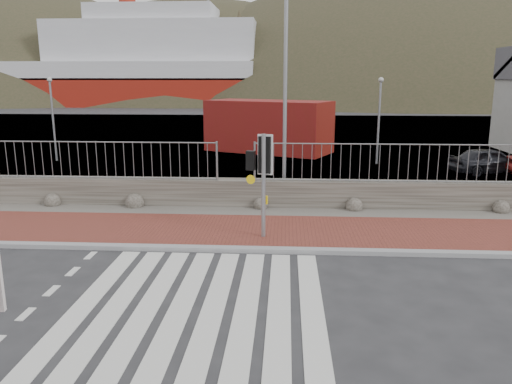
# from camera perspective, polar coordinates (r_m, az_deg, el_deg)

# --- Properties ---
(ground) EXTENTS (220.00, 220.00, 0.00)m
(ground) POSITION_cam_1_polar(r_m,az_deg,el_deg) (9.48, -6.69, -12.86)
(ground) COLOR #28282B
(ground) RESTS_ON ground
(sidewalk_far) EXTENTS (40.00, 3.00, 0.08)m
(sidewalk_far) POSITION_cam_1_polar(r_m,az_deg,el_deg) (13.61, -3.39, -4.47)
(sidewalk_far) COLOR brown
(sidewalk_far) RESTS_ON ground
(kerb_far) EXTENTS (40.00, 0.25, 0.12)m
(kerb_far) POSITION_cam_1_polar(r_m,az_deg,el_deg) (12.20, -4.23, -6.54)
(kerb_far) COLOR gray
(kerb_far) RESTS_ON ground
(zebra_crossing) EXTENTS (4.62, 5.60, 0.01)m
(zebra_crossing) POSITION_cam_1_polar(r_m,az_deg,el_deg) (9.48, -6.69, -12.83)
(zebra_crossing) COLOR silver
(zebra_crossing) RESTS_ON ground
(gravel_strip) EXTENTS (40.00, 1.50, 0.06)m
(gravel_strip) POSITION_cam_1_polar(r_m,az_deg,el_deg) (15.52, -2.52, -2.30)
(gravel_strip) COLOR #59544C
(gravel_strip) RESTS_ON ground
(stone_wall) EXTENTS (40.00, 0.60, 0.90)m
(stone_wall) POSITION_cam_1_polar(r_m,az_deg,el_deg) (16.19, -2.24, -0.12)
(stone_wall) COLOR #464139
(stone_wall) RESTS_ON ground
(railing) EXTENTS (18.07, 0.07, 1.22)m
(railing) POSITION_cam_1_polar(r_m,az_deg,el_deg) (15.79, -2.34, 4.60)
(railing) COLOR gray
(railing) RESTS_ON stone_wall
(quay) EXTENTS (120.00, 40.00, 0.50)m
(quay) POSITION_cam_1_polar(r_m,az_deg,el_deg) (36.56, 0.97, 6.51)
(quay) COLOR #4C4C4F
(quay) RESTS_ON ground
(water) EXTENTS (220.00, 50.00, 0.05)m
(water) POSITION_cam_1_polar(r_m,az_deg,el_deg) (71.43, 2.22, 9.66)
(water) COLOR #3F4C54
(water) RESTS_ON ground
(ferry) EXTENTS (50.00, 16.00, 20.00)m
(ferry) POSITION_cam_1_polar(r_m,az_deg,el_deg) (80.68, -15.95, 13.38)
(ferry) COLOR maroon
(ferry) RESTS_ON ground
(hills_backdrop) EXTENTS (254.00, 90.00, 100.00)m
(hills_backdrop) POSITION_cam_1_polar(r_m,az_deg,el_deg) (100.18, 6.30, -2.84)
(hills_backdrop) COLOR #2E321E
(hills_backdrop) RESTS_ON ground
(traffic_signal_far) EXTENTS (0.68, 0.35, 2.75)m
(traffic_signal_far) POSITION_cam_1_polar(r_m,az_deg,el_deg) (12.57, 0.71, 3.28)
(traffic_signal_far) COLOR gray
(traffic_signal_far) RESTS_ON ground
(streetlight) EXTENTS (1.56, 0.32, 7.35)m
(streetlight) POSITION_cam_1_polar(r_m,az_deg,el_deg) (16.48, 3.82, 13.02)
(streetlight) COLOR gray
(streetlight) RESTS_ON ground
(shipping_container) EXTENTS (7.41, 5.47, 2.85)m
(shipping_container) POSITION_cam_1_polar(r_m,az_deg,el_deg) (28.32, 1.42, 7.52)
(shipping_container) COLOR maroon
(shipping_container) RESTS_ON ground
(car_a) EXTENTS (3.57, 2.01, 1.15)m
(car_a) POSITION_cam_1_polar(r_m,az_deg,el_deg) (23.98, 25.11, 3.25)
(car_a) COLOR black
(car_a) RESTS_ON ground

